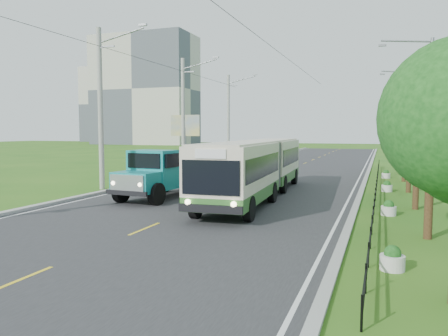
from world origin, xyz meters
The scene contains 28 objects.
ground centered at (0.00, 0.00, 0.00)m, with size 240.00×240.00×0.00m, color #275C15.
road centered at (0.00, 20.00, 0.01)m, with size 14.00×120.00×0.02m, color #28282B.
curb_left centered at (-7.20, 20.00, 0.07)m, with size 0.40×120.00×0.15m, color #9E9E99.
curb_right centered at (7.15, 20.00, 0.05)m, with size 0.30×120.00×0.10m, color #9E9E99.
edge_line_left centered at (-6.65, 20.00, 0.02)m, with size 0.12×120.00×0.00m, color silver.
edge_line_right centered at (6.65, 20.00, 0.02)m, with size 0.12×120.00×0.00m, color silver.
centre_dash centered at (0.00, 0.00, 0.02)m, with size 0.12×2.20×0.00m, color yellow.
railing_right centered at (8.00, 14.00, 0.30)m, with size 0.04×40.00×0.60m, color black.
pole_near centered at (-8.26, 9.00, 5.09)m, with size 3.51×0.32×10.00m.
pole_mid centered at (-8.26, 21.00, 5.09)m, with size 3.51×0.32×10.00m.
pole_far centered at (-8.26, 33.00, 5.09)m, with size 3.51×0.32×10.00m.
tree_second centered at (9.86, 2.14, 3.52)m, with size 3.18×3.26×5.30m.
tree_third centered at (9.86, 8.14, 3.99)m, with size 3.60×3.62×6.00m.
tree_fourth centered at (9.86, 14.14, 3.59)m, with size 3.24×3.31×5.40m.
tree_fifth centered at (9.86, 20.14, 3.85)m, with size 3.48×3.52×5.80m.
tree_back centered at (9.86, 26.14, 3.65)m, with size 3.30×3.36×5.50m.
streetlight_mid centered at (10.64, 14.00, 4.90)m, with size 3.02×0.20×9.07m.
streetlight_far centered at (10.64, 28.00, 4.90)m, with size 3.02×0.20×9.07m.
planter_front centered at (8.60, -2.00, 0.29)m, with size 0.64×0.64×0.67m.
planter_near centered at (8.60, 6.00, 0.29)m, with size 0.64×0.64×0.67m.
planter_mid centered at (8.60, 14.00, 0.29)m, with size 0.64×0.64×0.67m.
planter_far centered at (8.60, 22.00, 0.29)m, with size 0.64×0.64×0.67m.
billboard_left centered at (-9.50, 24.00, 3.87)m, with size 3.00×0.20×5.20m.
billboard_right centered at (12.30, 20.00, 5.34)m, with size 0.24×6.00×7.30m.
apartment_near centered at (-55.00, 95.00, 15.00)m, with size 28.00×14.00×30.00m, color #B7B2A3.
apartment_far centered at (-80.00, 120.00, 13.00)m, with size 24.00×14.00×26.00m, color #B7B2A3.
bus centered at (1.80, 9.03, 1.84)m, with size 3.36×15.96×3.06m.
dump_truck centered at (-3.02, 7.07, 1.51)m, with size 2.90×6.50×2.66m.
Camera 1 is at (8.26, -14.07, 3.65)m, focal length 35.00 mm.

